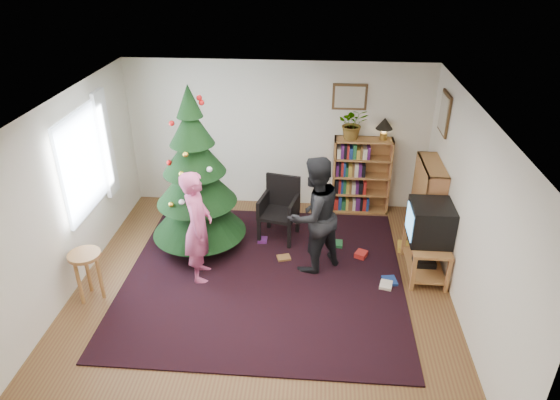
# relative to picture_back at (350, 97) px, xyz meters

# --- Properties ---
(floor) EXTENTS (5.00, 5.00, 0.00)m
(floor) POSITION_rel_picture_back_xyz_m (-1.15, -2.48, -1.95)
(floor) COLOR brown
(floor) RESTS_ON ground
(ceiling) EXTENTS (5.00, 5.00, 0.00)m
(ceiling) POSITION_rel_picture_back_xyz_m (-1.15, -2.48, 0.55)
(ceiling) COLOR white
(ceiling) RESTS_ON wall_back
(wall_back) EXTENTS (5.00, 0.02, 2.50)m
(wall_back) POSITION_rel_picture_back_xyz_m (-1.15, 0.02, -0.70)
(wall_back) COLOR silver
(wall_back) RESTS_ON floor
(wall_front) EXTENTS (5.00, 0.02, 2.50)m
(wall_front) POSITION_rel_picture_back_xyz_m (-1.15, -4.97, -0.70)
(wall_front) COLOR silver
(wall_front) RESTS_ON floor
(wall_left) EXTENTS (0.02, 5.00, 2.50)m
(wall_left) POSITION_rel_picture_back_xyz_m (-3.65, -2.48, -0.70)
(wall_left) COLOR silver
(wall_left) RESTS_ON floor
(wall_right) EXTENTS (0.02, 5.00, 2.50)m
(wall_right) POSITION_rel_picture_back_xyz_m (1.35, -2.48, -0.70)
(wall_right) COLOR silver
(wall_right) RESTS_ON floor
(rug) EXTENTS (3.80, 3.60, 0.02)m
(rug) POSITION_rel_picture_back_xyz_m (-1.15, -2.17, -1.94)
(rug) COLOR black
(rug) RESTS_ON floor
(window_pane) EXTENTS (0.04, 1.20, 1.40)m
(window_pane) POSITION_rel_picture_back_xyz_m (-3.62, -1.88, -0.45)
(window_pane) COLOR silver
(window_pane) RESTS_ON wall_left
(curtain) EXTENTS (0.06, 0.35, 1.60)m
(curtain) POSITION_rel_picture_back_xyz_m (-3.58, -1.18, -0.45)
(curtain) COLOR white
(curtain) RESTS_ON wall_left
(picture_back) EXTENTS (0.55, 0.03, 0.42)m
(picture_back) POSITION_rel_picture_back_xyz_m (0.00, 0.00, 0.00)
(picture_back) COLOR #4C3319
(picture_back) RESTS_ON wall_back
(picture_right) EXTENTS (0.03, 0.50, 0.60)m
(picture_right) POSITION_rel_picture_back_xyz_m (1.33, -0.73, 0.00)
(picture_right) COLOR #4C3319
(picture_right) RESTS_ON wall_right
(christmas_tree) EXTENTS (1.38, 1.38, 2.51)m
(christmas_tree) POSITION_rel_picture_back_xyz_m (-2.20, -1.50, -0.90)
(christmas_tree) COLOR #3F2816
(christmas_tree) RESTS_ON rug
(bookshelf_back) EXTENTS (0.95, 0.30, 1.30)m
(bookshelf_back) POSITION_rel_picture_back_xyz_m (0.27, -0.14, -1.29)
(bookshelf_back) COLOR #A8663C
(bookshelf_back) RESTS_ON floor
(bookshelf_right) EXTENTS (0.30, 0.95, 1.30)m
(bookshelf_right) POSITION_rel_picture_back_xyz_m (1.19, -1.06, -1.29)
(bookshelf_right) COLOR #A8663C
(bookshelf_right) RESTS_ON floor
(tv_stand) EXTENTS (0.51, 0.92, 0.55)m
(tv_stand) POSITION_rel_picture_back_xyz_m (1.07, -1.89, -1.62)
(tv_stand) COLOR #A8663C
(tv_stand) RESTS_ON floor
(crt_tv) EXTENTS (0.56, 0.60, 0.53)m
(crt_tv) POSITION_rel_picture_back_xyz_m (1.07, -1.89, -1.14)
(crt_tv) COLOR black
(crt_tv) RESTS_ON tv_stand
(armchair) EXTENTS (0.64, 0.65, 0.99)m
(armchair) POSITION_rel_picture_back_xyz_m (-1.03, -1.07, -1.42)
(armchair) COLOR black
(armchair) RESTS_ON rug
(stool) EXTENTS (0.41, 0.41, 0.68)m
(stool) POSITION_rel_picture_back_xyz_m (-3.35, -2.80, -1.42)
(stool) COLOR #A8663C
(stool) RESTS_ON floor
(person_standing) EXTENTS (0.45, 0.63, 1.60)m
(person_standing) POSITION_rel_picture_back_xyz_m (-2.02, -2.24, -1.15)
(person_standing) COLOR #C44E7F
(person_standing) RESTS_ON rug
(person_by_chair) EXTENTS (1.04, 1.02, 1.69)m
(person_by_chair) POSITION_rel_picture_back_xyz_m (-0.49, -1.89, -1.10)
(person_by_chair) COLOR black
(person_by_chair) RESTS_ON rug
(potted_plant) EXTENTS (0.50, 0.45, 0.52)m
(potted_plant) POSITION_rel_picture_back_xyz_m (0.07, -0.14, -0.39)
(potted_plant) COLOR gray
(potted_plant) RESTS_ON bookshelf_back
(table_lamp) EXTENTS (0.28, 0.28, 0.37)m
(table_lamp) POSITION_rel_picture_back_xyz_m (0.57, -0.14, -0.40)
(table_lamp) COLOR #A57F33
(table_lamp) RESTS_ON bookshelf_back
(floor_clutter) EXTENTS (2.37, 1.18, 0.08)m
(floor_clutter) POSITION_rel_picture_back_xyz_m (-0.01, -1.69, -1.91)
(floor_clutter) COLOR #A51E19
(floor_clutter) RESTS_ON rug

